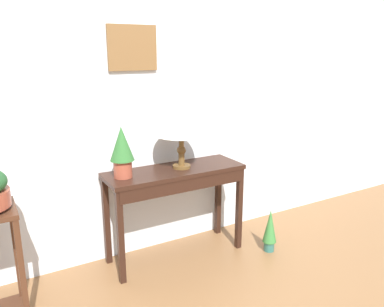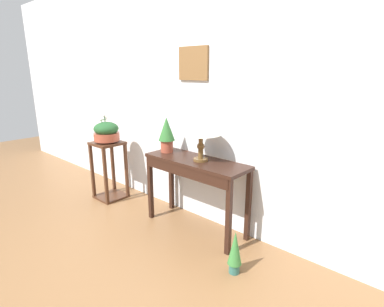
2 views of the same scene
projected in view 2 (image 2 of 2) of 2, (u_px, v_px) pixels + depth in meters
ground_plane at (78, 290)px, 2.32m from camera, size 12.00×12.00×0.01m
back_wall_with_art at (211, 94)px, 3.08m from camera, size 9.00×0.13×2.80m
console_table at (194, 171)px, 3.03m from camera, size 1.13×0.39×0.77m
table_lamp at (201, 125)px, 2.88m from camera, size 0.40×0.40×0.47m
potted_plant_on_console at (167, 133)px, 3.24m from camera, size 0.18×0.18×0.39m
pedestal_stand_left at (109, 170)px, 3.89m from camera, size 0.36×0.36×0.76m
planter_bowl_wide at (106, 132)px, 3.76m from camera, size 0.32×0.32×0.36m
potted_plant_floor at (235, 251)px, 2.45m from camera, size 0.12×0.12×0.38m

